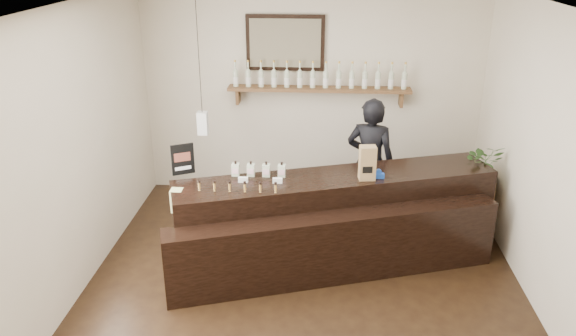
# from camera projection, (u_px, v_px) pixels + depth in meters

# --- Properties ---
(ground) EXTENTS (5.00, 5.00, 0.00)m
(ground) POSITION_uv_depth(u_px,v_px,m) (303.00, 289.00, 5.75)
(ground) COLOR black
(ground) RESTS_ON ground
(room_shell) EXTENTS (5.00, 5.00, 5.00)m
(room_shell) POSITION_uv_depth(u_px,v_px,m) (305.00, 132.00, 5.10)
(room_shell) COLOR beige
(room_shell) RESTS_ON ground
(back_wall_decor) EXTENTS (2.66, 0.96, 1.69)m
(back_wall_decor) POSITION_uv_depth(u_px,v_px,m) (301.00, 70.00, 7.28)
(back_wall_decor) COLOR brown
(back_wall_decor) RESTS_ON ground
(counter) EXTENTS (3.53, 1.96, 1.14)m
(counter) POSITION_uv_depth(u_px,v_px,m) (335.00, 224.00, 6.09)
(counter) COLOR black
(counter) RESTS_ON ground
(promo_sign) EXTENTS (0.23, 0.13, 0.34)m
(promo_sign) POSITION_uv_depth(u_px,v_px,m) (183.00, 159.00, 5.99)
(promo_sign) COLOR black
(promo_sign) RESTS_ON counter
(paper_bag) EXTENTS (0.18, 0.14, 0.37)m
(paper_bag) POSITION_uv_depth(u_px,v_px,m) (367.00, 163.00, 5.86)
(paper_bag) COLOR olive
(paper_bag) RESTS_ON counter
(tape_dispenser) EXTENTS (0.13, 0.06, 0.10)m
(tape_dispenser) POSITION_uv_depth(u_px,v_px,m) (378.00, 175.00, 5.93)
(tape_dispenser) COLOR #1947B4
(tape_dispenser) RESTS_ON counter
(side_cabinet) EXTENTS (0.49, 0.58, 0.72)m
(side_cabinet) POSITION_uv_depth(u_px,v_px,m) (476.00, 209.00, 6.65)
(side_cabinet) COLOR brown
(side_cabinet) RESTS_ON ground
(potted_plant) EXTENTS (0.46, 0.41, 0.47)m
(potted_plant) POSITION_uv_depth(u_px,v_px,m) (483.00, 163.00, 6.42)
(potted_plant) COLOR #355C25
(potted_plant) RESTS_ON side_cabinet
(shopkeeper) EXTENTS (0.76, 0.61, 1.82)m
(shopkeeper) POSITION_uv_depth(u_px,v_px,m) (370.00, 154.00, 6.79)
(shopkeeper) COLOR black
(shopkeeper) RESTS_ON ground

